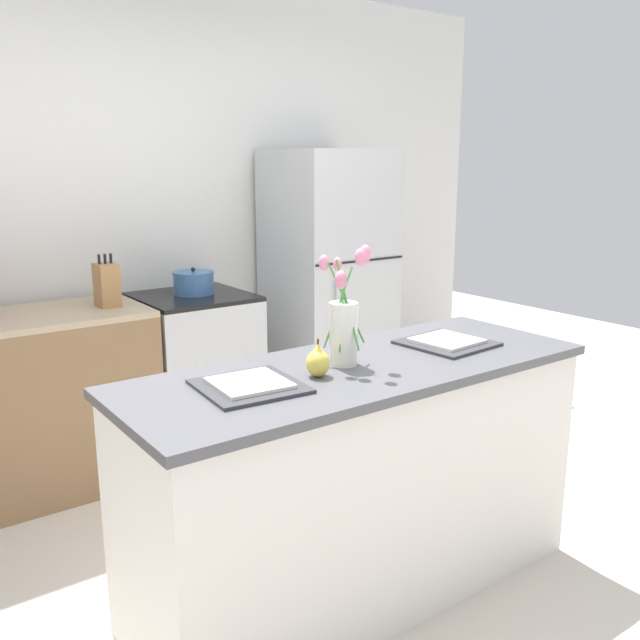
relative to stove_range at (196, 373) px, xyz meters
The scene contains 11 objects.
ground_plane 1.67m from the stove_range, 93.58° to the right, with size 10.00×10.00×0.00m, color beige.
back_wall 0.98m from the stove_range, 104.01° to the left, with size 5.20×0.08×2.70m.
kitchen_island 1.60m from the stove_range, 93.58° to the right, with size 1.80×0.66×0.92m.
stove_range is the anchor object (origin of this frame).
refrigerator 1.03m from the stove_range, ahead, with size 0.68×0.67×1.71m.
flower_vase 1.69m from the stove_range, 95.45° to the right, with size 0.19×0.17×0.43m.
pear_figurine 1.73m from the stove_range, 100.74° to the right, with size 0.08×0.08×0.13m.
plate_setting_left 1.75m from the stove_range, 109.42° to the right, with size 0.34×0.34×0.02m.
plate_setting_right 1.70m from the stove_range, 77.23° to the right, with size 0.34×0.34×0.02m.
cooking_pot 0.52m from the stove_range, 47.97° to the left, with size 0.23×0.23×0.15m.
knife_block 0.75m from the stove_range, behind, with size 0.10×0.14×0.27m.
Camera 1 is at (-1.51, -1.83, 1.64)m, focal length 38.00 mm.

